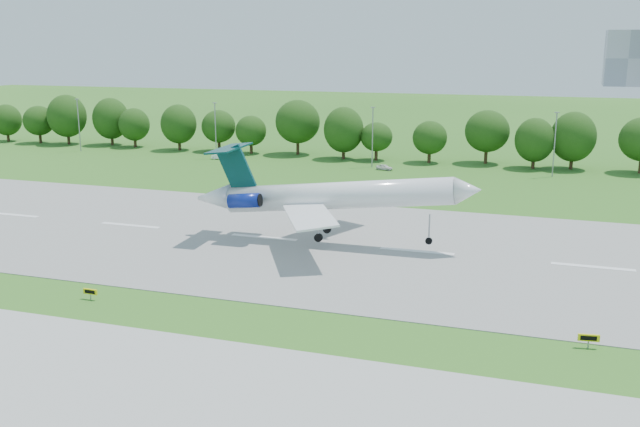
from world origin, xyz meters
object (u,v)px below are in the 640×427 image
at_px(airliner, 324,195).
at_px(service_vehicle_b, 384,167).
at_px(taxi_sign_left, 90,292).
at_px(service_vehicle_a, 220,157).

xyz_separation_m(airliner, service_vehicle_b, (-4.97, 54.55, -5.70)).
relative_size(airliner, taxi_sign_left, 23.28).
height_order(service_vehicle_a, service_vehicle_b, service_vehicle_a).
distance_m(taxi_sign_left, service_vehicle_b, 81.64).
xyz_separation_m(airliner, taxi_sign_left, (-15.58, -26.39, -5.45)).
relative_size(airliner, service_vehicle_b, 11.02).
bearing_deg(service_vehicle_b, taxi_sign_left, -174.55).
bearing_deg(taxi_sign_left, service_vehicle_a, 109.78).
distance_m(airliner, taxi_sign_left, 31.13).
relative_size(taxi_sign_left, service_vehicle_a, 0.45).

